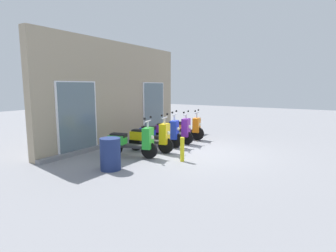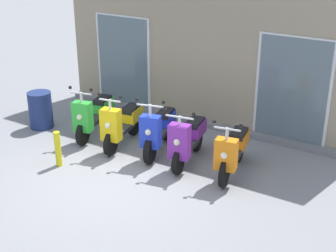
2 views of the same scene
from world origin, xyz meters
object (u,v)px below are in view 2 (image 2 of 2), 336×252
at_px(scooter_blue, 159,130).
at_px(curb_bollard, 58,149).
at_px(scooter_purple, 188,139).
at_px(scooter_orange, 233,150).
at_px(scooter_green, 94,114).
at_px(trash_bin, 41,110).
at_px(scooter_yellow, 122,123).

relative_size(scooter_blue, curb_bollard, 2.32).
xyz_separation_m(scooter_purple, scooter_orange, (0.93, 0.04, -0.02)).
bearing_deg(scooter_green, curb_bollard, -76.13).
distance_m(scooter_green, scooter_purple, 2.40).
bearing_deg(trash_bin, scooter_purple, 3.59).
xyz_separation_m(scooter_yellow, curb_bollard, (-0.47, -1.40, -0.15)).
xyz_separation_m(scooter_orange, trash_bin, (-4.62, -0.28, -0.06)).
relative_size(scooter_purple, curb_bollard, 2.18).
bearing_deg(scooter_yellow, trash_bin, -174.65).
distance_m(scooter_blue, trash_bin, 2.97).
bearing_deg(scooter_blue, scooter_purple, -9.51).
bearing_deg(trash_bin, curb_bollard, -35.60).
bearing_deg(curb_bollard, scooter_yellow, 71.37).
height_order(scooter_yellow, trash_bin, scooter_yellow).
height_order(scooter_green, scooter_blue, scooter_blue).
height_order(scooter_blue, curb_bollard, scooter_blue).
relative_size(scooter_orange, curb_bollard, 2.27).
distance_m(scooter_orange, trash_bin, 4.63).
height_order(scooter_yellow, scooter_purple, scooter_yellow).
xyz_separation_m(scooter_green, scooter_yellow, (0.84, -0.11, 0.02)).
bearing_deg(scooter_purple, trash_bin, -176.41).
height_order(scooter_yellow, scooter_orange, scooter_yellow).
distance_m(scooter_green, scooter_yellow, 0.85).
bearing_deg(scooter_blue, scooter_yellow, -169.04).
bearing_deg(scooter_green, trash_bin, -166.50).
relative_size(scooter_blue, scooter_orange, 1.02).
distance_m(scooter_blue, curb_bollard, 2.01).
bearing_deg(scooter_blue, scooter_orange, -2.75).
xyz_separation_m(scooter_yellow, scooter_orange, (2.48, 0.08, -0.02)).
distance_m(scooter_yellow, scooter_orange, 2.48).
bearing_deg(scooter_purple, scooter_orange, 2.75).
bearing_deg(scooter_yellow, scooter_orange, 1.75).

